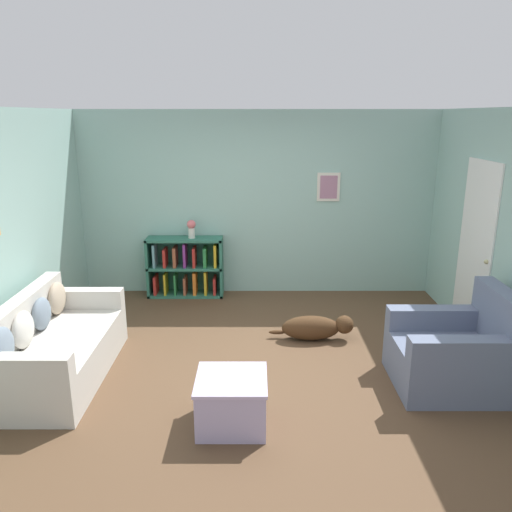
{
  "coord_description": "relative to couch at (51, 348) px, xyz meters",
  "views": [
    {
      "loc": [
        -0.02,
        -4.8,
        2.52
      ],
      "look_at": [
        0.0,
        0.4,
        1.05
      ],
      "focal_mm": 35.0,
      "sensor_mm": 36.0,
      "label": 1
    }
  ],
  "objects": [
    {
      "name": "dog",
      "position": [
        2.7,
        0.85,
        -0.16
      ],
      "size": [
        0.98,
        0.26,
        0.29
      ],
      "color": "#472D19",
      "rests_on": "ground_plane"
    },
    {
      "name": "couch",
      "position": [
        0.0,
        0.0,
        0.0
      ],
      "size": [
        0.86,
        1.77,
        0.82
      ],
      "color": "beige",
      "rests_on": "ground_plane"
    },
    {
      "name": "bookshelf",
      "position": [
        1.0,
        2.35,
        0.1
      ],
      "size": [
        1.07,
        0.32,
        0.85
      ],
      "color": "#2D6B56",
      "rests_on": "ground_plane"
    },
    {
      "name": "wall_right",
      "position": [
        4.57,
        0.33,
        0.98
      ],
      "size": [
        0.16,
        5.0,
        2.6
      ],
      "color": "#93BCB2",
      "rests_on": "ground_plane"
    },
    {
      "name": "wall_back",
      "position": [
        2.02,
        2.57,
        0.99
      ],
      "size": [
        5.6,
        0.13,
        2.6
      ],
      "color": "#93BCB2",
      "rests_on": "ground_plane"
    },
    {
      "name": "vase",
      "position": [
        1.1,
        2.33,
        0.69
      ],
      "size": [
        0.12,
        0.12,
        0.26
      ],
      "color": "silver",
      "rests_on": "bookshelf"
    },
    {
      "name": "ground_plane",
      "position": [
        2.02,
        0.32,
        -0.31
      ],
      "size": [
        14.0,
        14.0,
        0.0
      ],
      "primitive_type": "plane",
      "color": "brown"
    },
    {
      "name": "coffee_table",
      "position": [
        1.8,
        -0.8,
        -0.08
      ],
      "size": [
        0.59,
        0.57,
        0.43
      ],
      "color": "#ADA3CC",
      "rests_on": "ground_plane"
    },
    {
      "name": "recliner_chair",
      "position": [
        3.93,
        -0.16,
        0.02
      ],
      "size": [
        1.05,
        0.91,
        0.96
      ],
      "color": "slate",
      "rests_on": "ground_plane"
    }
  ]
}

